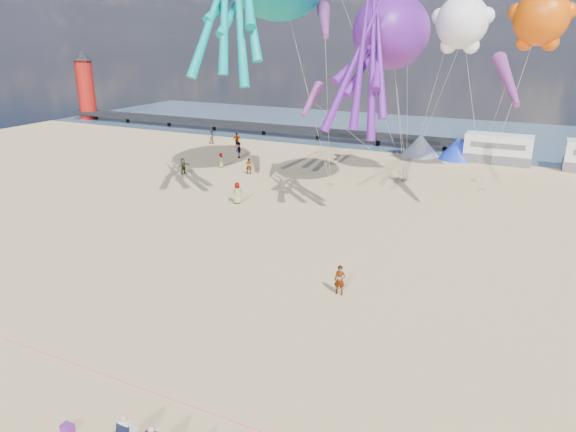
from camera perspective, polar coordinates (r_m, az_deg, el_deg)
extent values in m
plane|color=#DEBB80|center=(23.16, -2.38, -13.57)|extent=(120.00, 120.00, 0.00)
plane|color=#3A566F|center=(73.74, 18.45, 8.55)|extent=(120.00, 120.00, 0.00)
cube|color=black|center=(72.50, -5.56, 10.05)|extent=(60.00, 3.00, 0.50)
cylinder|color=#A5140F|center=(89.78, -21.52, 12.87)|extent=(2.60, 2.60, 9.00)
cube|color=silver|center=(58.23, 22.29, 6.93)|extent=(6.60, 2.50, 3.00)
cone|color=white|center=(59.28, 14.52, 7.66)|extent=(4.00, 4.00, 2.40)
cone|color=#1933CC|center=(58.65, 18.36, 7.17)|extent=(4.00, 4.00, 2.40)
cube|color=#66217D|center=(20.01, -23.30, -20.87)|extent=(0.40, 0.30, 0.32)
cylinder|color=#F2338C|center=(19.75, -9.70, -20.46)|extent=(34.00, 0.03, 0.03)
imported|color=tan|center=(26.54, 5.78, -7.12)|extent=(0.63, 0.46, 1.59)
imported|color=#7F6659|center=(40.80, -5.64, 2.56)|extent=(0.75, 0.72, 1.74)
imported|color=#7F6659|center=(64.47, -8.41, 8.62)|extent=(0.87, 0.95, 1.63)
imported|color=#7F6659|center=(56.61, -5.54, 7.32)|extent=(1.09, 1.05, 1.77)
imported|color=#7F6659|center=(62.23, -5.69, 8.39)|extent=(1.29, 1.14, 1.73)
imported|color=#7F6659|center=(50.59, -11.56, 5.45)|extent=(0.56, 0.97, 1.56)
imported|color=#7F6659|center=(49.68, -4.37, 5.56)|extent=(1.53, 1.11, 1.60)
imported|color=#7F6659|center=(52.51, -7.44, 6.16)|extent=(0.49, 0.62, 1.51)
cube|color=gray|center=(45.88, 4.72, 3.50)|extent=(0.50, 0.35, 0.22)
cube|color=gray|center=(48.34, 12.77, 3.90)|extent=(0.50, 0.35, 0.22)
cube|color=gray|center=(47.36, 20.81, 2.79)|extent=(0.50, 0.35, 0.22)
cube|color=gray|center=(49.97, 19.94, 3.71)|extent=(0.50, 0.35, 0.22)
cube|color=gray|center=(48.43, 13.06, 3.91)|extent=(0.50, 0.35, 0.22)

